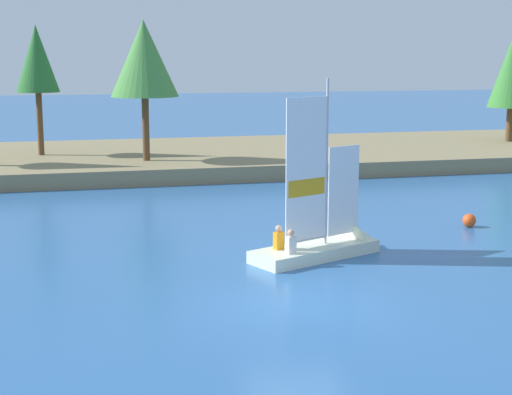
% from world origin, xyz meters
% --- Properties ---
extents(ground_plane, '(200.00, 200.00, 0.00)m').
position_xyz_m(ground_plane, '(0.00, 0.00, 0.00)').
color(ground_plane, '#2D609E').
extents(shore_bank, '(80.00, 13.55, 0.78)m').
position_xyz_m(shore_bank, '(0.00, 24.82, 0.39)').
color(shore_bank, '#897A56').
rests_on(shore_bank, ground).
extents(shoreline_tree_midleft, '(2.21, 2.21, 6.73)m').
position_xyz_m(shoreline_tree_midleft, '(-6.68, 24.83, 5.73)').
color(shoreline_tree_midleft, brown).
rests_on(shoreline_tree_midleft, shore_bank).
extents(shoreline_tree_centre, '(3.35, 3.35, 6.91)m').
position_xyz_m(shoreline_tree_centre, '(-1.50, 21.41, 5.79)').
color(shoreline_tree_centre, brown).
rests_on(shoreline_tree_centre, shore_bank).
extents(sailboat, '(4.79, 3.05, 5.81)m').
position_xyz_m(sailboat, '(2.55, 4.49, 0.39)').
color(sailboat, silver).
rests_on(sailboat, ground).
extents(channel_buoy, '(0.48, 0.48, 0.48)m').
position_xyz_m(channel_buoy, '(8.46, 6.90, 0.24)').
color(channel_buoy, '#E54C19').
rests_on(channel_buoy, ground).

